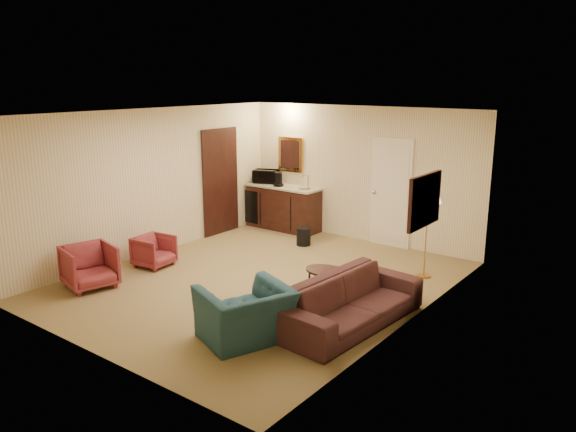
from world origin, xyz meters
name	(u,v)px	position (x,y,z in m)	size (l,w,h in m)	color
ground	(261,281)	(0.00, 0.00, 0.00)	(6.00, 6.00, 0.00)	#9B804F
room_walls	(286,166)	(-0.10, 0.77, 1.72)	(5.02, 6.01, 2.61)	#F4E6B7
wetbar_cabinet	(283,207)	(-1.65, 2.72, 0.46)	(1.64, 0.58, 0.92)	#361B11
sofa	(352,293)	(1.95, -0.52, 0.43)	(2.19, 0.64, 0.86)	black
teal_armchair	(245,306)	(1.16, -1.68, 0.45)	(1.03, 0.67, 0.90)	#1C4246
rose_chair_near	(154,250)	(-1.90, -0.53, 0.29)	(0.57, 0.53, 0.58)	maroon
rose_chair_far	(89,265)	(-1.90, -1.77, 0.36)	(0.70, 0.66, 0.73)	maroon
coffee_table	(328,283)	(1.19, 0.09, 0.20)	(0.71, 0.48, 0.41)	black
floor_lamp	(426,232)	(1.96, 1.73, 0.75)	(0.40, 0.40, 1.50)	#AF7C3A
waste_bin	(304,236)	(-0.61, 2.00, 0.17)	(0.27, 0.27, 0.34)	black
microwave	(266,175)	(-2.15, 2.76, 1.09)	(0.51, 0.28, 0.35)	black
coffee_maker	(279,179)	(-1.70, 2.62, 1.07)	(0.16, 0.16, 0.30)	black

